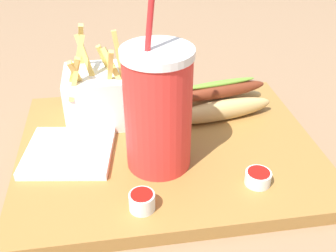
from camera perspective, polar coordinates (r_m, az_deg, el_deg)
The scene contains 8 objects.
ground_plane at distance 0.60m, azimuth 0.00°, elevation -4.83°, with size 2.40×2.40×0.02m, color #8C6B4C.
food_tray at distance 0.59m, azimuth 0.00°, elevation -3.29°, with size 0.43×0.34×0.02m, color olive.
soda_cup at distance 0.50m, azimuth -1.45°, elevation 2.37°, with size 0.09×0.09×0.26m.
fries_basket at distance 0.62m, azimuth -9.72°, elevation 4.43°, with size 0.11×0.10×0.15m.
hot_dog_1 at distance 0.64m, azimuth 7.23°, elevation 3.39°, with size 0.18×0.08×0.06m.
ketchup_cup_1 at distance 0.52m, azimuth 12.83°, elevation -7.18°, with size 0.03×0.03×0.02m.
ketchup_cup_2 at distance 0.47m, azimuth -3.77°, elevation -10.66°, with size 0.03×0.03×0.02m.
napkin_stack at distance 0.57m, azimuth -14.03°, elevation -3.65°, with size 0.12×0.11×0.01m, color white.
Camera 1 is at (0.07, 0.47, 0.36)m, focal length 42.36 mm.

